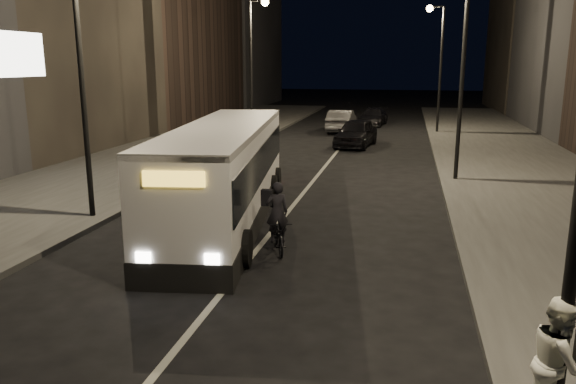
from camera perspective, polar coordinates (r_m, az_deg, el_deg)
The scene contains 13 objects.
ground at distance 12.34m, azimuth -6.05°, elevation -9.35°, with size 180.00×180.00×0.00m, color black.
sidewalk_right at distance 25.72m, azimuth 22.73°, elevation 1.71°, with size 7.00×70.00×0.16m, color #393937.
sidewalk_left at distance 28.00m, azimuth -13.86°, elevation 3.20°, with size 7.00×70.00×0.16m, color #393937.
streetlight_right_mid at distance 22.91m, azimuth 16.81°, elevation 14.20°, with size 1.20×0.44×8.12m.
streetlight_right_far at distance 38.87m, azimuth 14.93°, elevation 13.61°, with size 1.20×0.44×8.12m.
streetlight_left_near at distance 17.33m, azimuth -19.76°, elevation 14.55°, with size 1.20×0.44×8.12m.
streetlight_left_far at distance 34.03m, azimuth -3.37°, elevation 14.16°, with size 1.20×0.44×8.12m.
city_bus at distance 16.68m, azimuth -6.44°, elevation 2.25°, with size 3.70×10.99×2.91m.
cyclist_on_bicycle at distance 14.12m, azimuth -0.98°, elevation -3.72°, with size 1.07×1.69×1.84m.
pedestrian_woman at distance 8.04m, azimuth 25.83°, elevation -15.36°, with size 0.85×0.66×1.74m, color white.
car_near at distance 32.25m, azimuth 6.92°, elevation 5.99°, with size 1.84×4.56×1.55m, color black.
car_mid at distance 39.00m, azimuth 5.46°, elevation 7.20°, with size 1.61×4.61×1.52m, color #353537.
car_far at distance 43.51m, azimuth 8.64°, elevation 7.56°, with size 1.78×4.39×1.27m, color black.
Camera 1 is at (3.60, -10.83, 4.68)m, focal length 35.00 mm.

